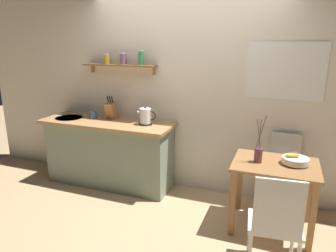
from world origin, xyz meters
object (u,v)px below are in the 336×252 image
at_px(dining_table, 274,176).
at_px(knife_block, 111,110).
at_px(coffee_mug_by_sink, 93,115).
at_px(dining_chair_far, 282,170).
at_px(twig_vase, 258,154).
at_px(dining_chair_near, 276,221).
at_px(fruit_bowl, 295,160).
at_px(electric_kettle, 146,117).

distance_m(dining_table, knife_block, 2.26).
relative_size(knife_block, coffee_mug_by_sink, 2.42).
bearing_deg(coffee_mug_by_sink, dining_chair_far, 1.62).
height_order(dining_table, coffee_mug_by_sink, coffee_mug_by_sink).
height_order(dining_chair_far, twig_vase, twig_vase).
distance_m(dining_chair_near, fruit_bowl, 0.82).
height_order(dining_table, dining_chair_near, dining_chair_near).
relative_size(dining_table, electric_kettle, 3.31).
bearing_deg(dining_chair_near, electric_kettle, 147.54).
height_order(dining_chair_far, coffee_mug_by_sink, coffee_mug_by_sink).
xyz_separation_m(dining_chair_far, twig_vase, (-0.25, -0.46, 0.33)).
bearing_deg(dining_chair_near, twig_vase, 108.10).
xyz_separation_m(dining_chair_far, electric_kettle, (-1.69, -0.09, 0.51)).
bearing_deg(dining_chair_far, electric_kettle, -176.88).
xyz_separation_m(twig_vase, electric_kettle, (-1.44, 0.37, 0.19)).
distance_m(dining_chair_near, coffee_mug_by_sink, 2.73).
xyz_separation_m(electric_kettle, knife_block, (-0.56, 0.09, 0.02)).
bearing_deg(dining_chair_near, dining_chair_far, 88.74).
distance_m(dining_table, coffee_mug_by_sink, 2.48).
relative_size(dining_chair_far, fruit_bowl, 3.47).
relative_size(electric_kettle, coffee_mug_by_sink, 1.91).
xyz_separation_m(fruit_bowl, electric_kettle, (-1.80, 0.29, 0.23)).
bearing_deg(knife_block, dining_table, -11.29).
xyz_separation_m(fruit_bowl, coffee_mug_by_sink, (-2.60, 0.32, 0.17)).
bearing_deg(electric_kettle, fruit_bowl, -9.29).
distance_m(dining_table, dining_chair_far, 0.45).
relative_size(twig_vase, electric_kettle, 1.96).
bearing_deg(electric_kettle, twig_vase, -14.35).
xyz_separation_m(dining_chair_far, coffee_mug_by_sink, (-2.50, -0.07, 0.46)).
distance_m(dining_chair_far, fruit_bowl, 0.49).
distance_m(fruit_bowl, twig_vase, 0.37).
height_order(dining_table, electric_kettle, electric_kettle).
xyz_separation_m(dining_chair_near, coffee_mug_by_sink, (-2.47, 1.08, 0.45)).
height_order(fruit_bowl, coffee_mug_by_sink, coffee_mug_by_sink).
height_order(twig_vase, coffee_mug_by_sink, twig_vase).
relative_size(dining_table, twig_vase, 1.69).
bearing_deg(knife_block, fruit_bowl, -9.32).
bearing_deg(electric_kettle, dining_table, -11.92).
bearing_deg(coffee_mug_by_sink, electric_kettle, -1.54).
xyz_separation_m(dining_chair_near, knife_block, (-2.23, 1.15, 0.53)).
bearing_deg(electric_kettle, coffee_mug_by_sink, 178.46).
xyz_separation_m(fruit_bowl, twig_vase, (-0.36, -0.07, 0.04)).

